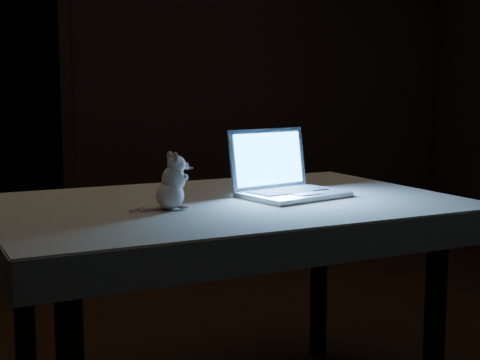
{
  "coord_description": "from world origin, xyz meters",
  "views": [
    {
      "loc": [
        -0.36,
        -2.72,
        1.09
      ],
      "look_at": [
        0.06,
        -0.61,
        0.8
      ],
      "focal_mm": 52.0,
      "sensor_mm": 36.0,
      "label": 1
    }
  ],
  "objects": [
    {
      "name": "back_wall",
      "position": [
        0.0,
        2.5,
        1.3
      ],
      "size": [
        4.5,
        0.04,
        2.6
      ],
      "primitive_type": "cube",
      "color": "black",
      "rests_on": "ground"
    },
    {
      "name": "plush_mouse",
      "position": [
        -0.17,
        -0.7,
        0.82
      ],
      "size": [
        0.17,
        0.17,
        0.17
      ],
      "primitive_type": null,
      "rotation": [
        0.0,
        0.0,
        0.59
      ],
      "color": "white",
      "rests_on": "tablecloth"
    },
    {
      "name": "table",
      "position": [
        0.02,
        -0.57,
        0.36
      ],
      "size": [
        1.54,
        1.2,
        0.73
      ],
      "primitive_type": null,
      "rotation": [
        0.0,
        0.0,
        0.27
      ],
      "color": "black",
      "rests_on": "floor"
    },
    {
      "name": "tablecloth",
      "position": [
        0.03,
        -0.59,
        0.68
      ],
      "size": [
        1.72,
        1.46,
        0.1
      ],
      "primitive_type": null,
      "rotation": [
        0.0,
        0.0,
        0.4
      ],
      "color": "beige",
      "rests_on": "table"
    },
    {
      "name": "laptop",
      "position": [
        0.25,
        -0.54,
        0.84
      ],
      "size": [
        0.42,
        0.4,
        0.22
      ],
      "primitive_type": null,
      "rotation": [
        0.0,
        0.0,
        0.47
      ],
      "color": "silver",
      "rests_on": "tablecloth"
    },
    {
      "name": "floor",
      "position": [
        0.0,
        0.0,
        0.0
      ],
      "size": [
        5.0,
        5.0,
        0.0
      ],
      "primitive_type": "plane",
      "color": "black",
      "rests_on": "ground"
    }
  ]
}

